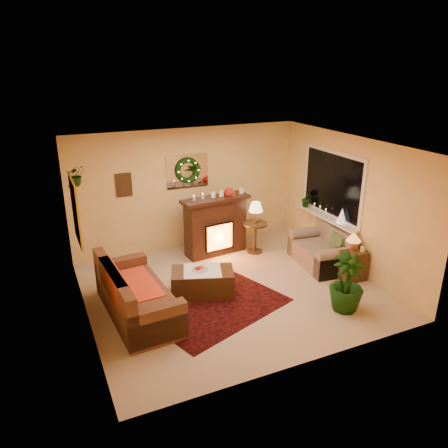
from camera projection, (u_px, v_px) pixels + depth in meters
name	position (u px, v px, depth m)	size (l,w,h in m)	color
floor	(232.00, 290.00, 7.89)	(5.00, 5.00, 0.00)	beige
ceiling	(233.00, 146.00, 6.97)	(5.00, 5.00, 0.00)	white
wall_back	(188.00, 189.00, 9.35)	(5.00, 5.00, 0.00)	#EFD88C
wall_front	(309.00, 279.00, 5.51)	(5.00, 5.00, 0.00)	#EFD88C
wall_left	(80.00, 247.00, 6.46)	(4.50, 4.50, 0.00)	#EFD88C
wall_right	(350.00, 204.00, 8.39)	(4.50, 4.50, 0.00)	#EFD88C
area_rug	(213.00, 305.00, 7.39)	(2.26, 1.69, 0.01)	maroon
sofa	(137.00, 291.00, 6.98)	(0.89, 2.03, 0.87)	brown
red_throw	(133.00, 285.00, 7.12)	(0.73, 1.18, 0.02)	red
fireplace	(215.00, 229.00, 9.21)	(1.28, 0.41, 1.18)	black
poinsettia	(229.00, 193.00, 9.07)	(0.21, 0.21, 0.21)	#A31B0F
mantel_candle_a	(194.00, 200.00, 8.75)	(0.05, 0.05, 0.16)	white
mantel_candle_b	(203.00, 198.00, 8.88)	(0.06, 0.06, 0.18)	white
mantel_mirror	(187.00, 171.00, 9.19)	(0.92, 0.02, 0.72)	white
wreath	(188.00, 170.00, 9.15)	(0.55, 0.55, 0.11)	#194719
wall_art	(124.00, 185.00, 8.72)	(0.32, 0.03, 0.48)	#381E11
gold_mirror	(76.00, 212.00, 6.57)	(0.03, 0.84, 1.00)	gold
hanging_plant	(77.00, 184.00, 7.18)	(0.33, 0.28, 0.36)	#194719
loveseat	(321.00, 245.00, 8.71)	(0.78, 1.35, 0.78)	tan
window_frame	(332.00, 184.00, 8.77)	(0.03, 1.86, 1.36)	white
window_glass	(332.00, 184.00, 8.76)	(0.02, 1.70, 1.22)	black
window_sill	(325.00, 217.00, 8.97)	(0.22, 1.86, 0.04)	white
mini_tree	(342.00, 216.00, 8.53)	(0.20, 0.20, 0.30)	white
sill_plant	(307.00, 198.00, 9.45)	(0.28, 0.22, 0.51)	black
side_table_round	(255.00, 238.00, 9.33)	(0.51, 0.51, 0.67)	#35170C
lamp_cream	(256.00, 213.00, 9.16)	(0.30, 0.30, 0.46)	beige
end_table_square	(350.00, 265.00, 8.23)	(0.47, 0.47, 0.57)	#3B2714
lamp_tiffany	(353.00, 242.00, 8.03)	(0.27, 0.27, 0.40)	orange
coffee_table	(203.00, 283.00, 7.67)	(1.08, 0.59, 0.45)	#512921
fruit_bowl	(200.00, 270.00, 7.61)	(0.27, 0.27, 0.06)	beige
floor_palm	(346.00, 285.00, 7.11)	(1.66, 1.66, 2.97)	#1B4A1A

